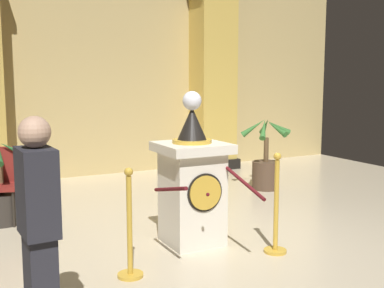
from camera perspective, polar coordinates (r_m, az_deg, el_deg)
ground_plane at (r=5.41m, az=4.45°, el=-11.87°), size 10.74×10.74×0.00m
back_wall at (r=9.29m, az=-10.48°, el=8.04°), size 10.74×0.16×3.77m
pedestal_clock at (r=5.27m, az=0.02°, el=-4.71°), size 0.72×0.72×1.69m
stanchion_near at (r=4.50m, az=-7.41°, el=-11.17°), size 0.24×0.24×1.03m
stanchion_far at (r=5.14m, az=9.95°, el=-8.64°), size 0.24×0.24×1.06m
velvet_rope at (r=4.65m, az=1.90°, el=-4.98°), size 0.87×0.85×0.22m
column_right at (r=9.83m, az=2.33°, el=7.62°), size 0.93×0.93×3.62m
potted_palm_left at (r=6.59m, az=-21.73°, el=-6.34°), size 0.79×0.76×1.08m
potted_palm_right at (r=8.02m, az=8.79°, el=-2.60°), size 0.82×0.82×1.22m
bystander_guest at (r=3.40m, az=-17.77°, el=-9.43°), size 0.24×0.37×1.58m
cafe_chair_red at (r=6.51m, az=-21.65°, el=-3.80°), size 0.50×0.50×0.96m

